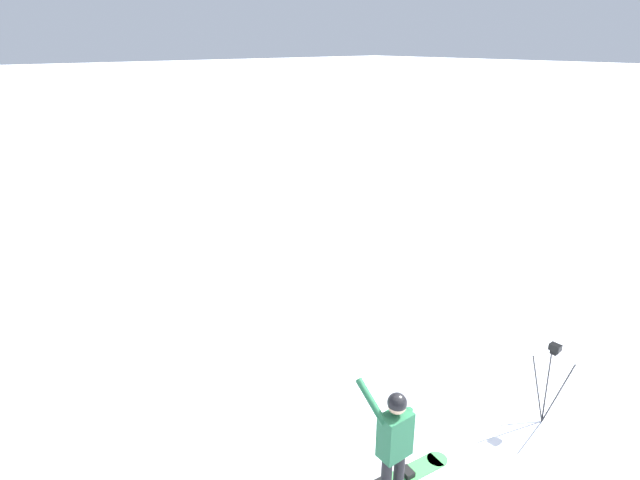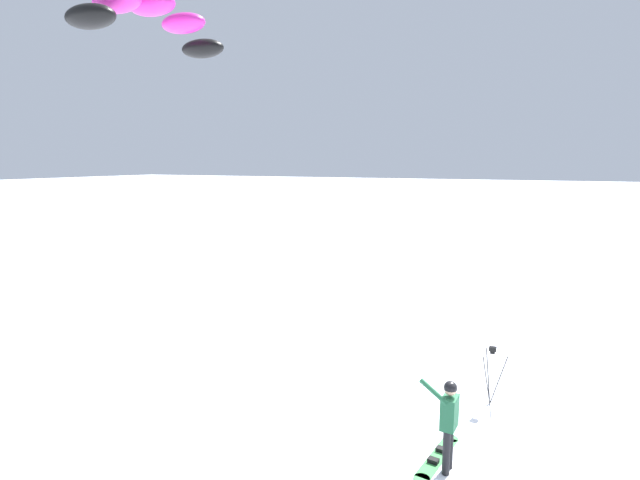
% 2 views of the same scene
% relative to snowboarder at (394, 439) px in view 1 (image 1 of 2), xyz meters
% --- Properties ---
extents(snowboarder, '(0.47, 0.69, 1.79)m').
position_rel_snowboarder_xyz_m(snowboarder, '(0.00, 0.00, 0.00)').
color(snowboarder, black).
rests_on(snowboarder, ground_plane).
extents(camera_tripod, '(0.62, 0.54, 1.42)m').
position_rel_snowboarder_xyz_m(camera_tripod, '(-3.05, 0.42, -0.08)').
color(camera_tripod, '#262628').
rests_on(camera_tripod, ground_plane).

